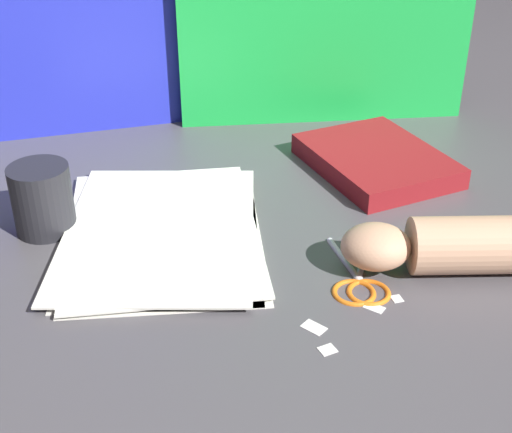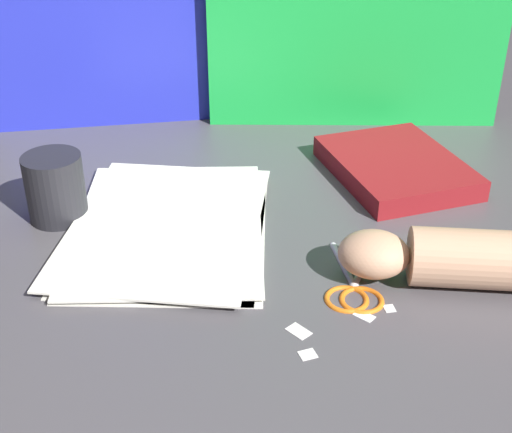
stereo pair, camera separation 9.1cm
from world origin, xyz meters
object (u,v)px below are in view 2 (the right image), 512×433
Objects in this scene: book_closed at (396,167)px; paper_stack at (170,226)px; hand_forearm at (481,259)px; mug at (55,188)px; scissors at (354,287)px.

paper_stack is at bearing -152.64° from book_closed.
mug is at bearing 165.57° from hand_forearm.
mug reaches higher than scissors.
book_closed is 0.30m from hand_forearm.
book_closed reaches higher than paper_stack.
hand_forearm is (0.40, -0.12, 0.03)m from paper_stack.
book_closed is at bearing 27.36° from paper_stack.
paper_stack is 1.30× the size of book_closed.
hand_forearm reaches higher than scissors.
book_closed reaches higher than scissors.
mug is (-0.50, -0.15, 0.03)m from book_closed.
paper_stack is 0.38m from book_closed.
mug is (-0.16, 0.03, 0.04)m from paper_stack.
hand_forearm is at bearing -14.43° from mug.
book_closed is 0.52m from mug.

